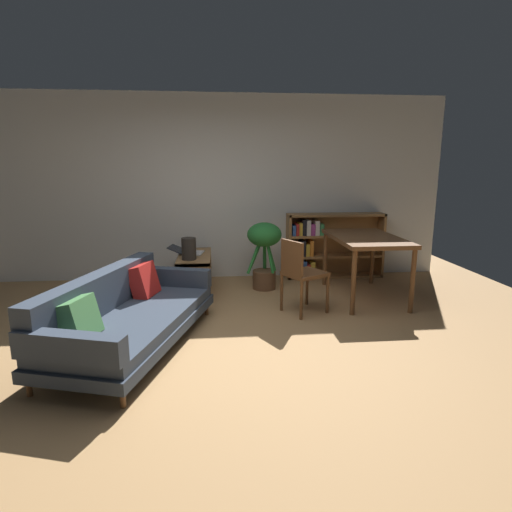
% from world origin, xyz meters
% --- Properties ---
extents(ground_plane, '(8.16, 8.16, 0.00)m').
position_xyz_m(ground_plane, '(0.00, 0.00, 0.00)').
color(ground_plane, tan).
extents(back_wall_panel, '(6.80, 0.10, 2.70)m').
position_xyz_m(back_wall_panel, '(0.00, 2.70, 1.35)').
color(back_wall_panel, silver).
rests_on(back_wall_panel, ground_plane).
extents(fabric_couch, '(1.44, 2.24, 0.70)m').
position_xyz_m(fabric_couch, '(-0.90, 0.19, 0.33)').
color(fabric_couch, brown).
rests_on(fabric_couch, ground_plane).
extents(media_console, '(0.43, 1.04, 0.51)m').
position_xyz_m(media_console, '(-0.34, 1.89, 0.25)').
color(media_console, olive).
rests_on(media_console, ground_plane).
extents(open_laptop, '(0.50, 0.38, 0.10)m').
position_xyz_m(open_laptop, '(-0.43, 2.00, 0.54)').
color(open_laptop, silver).
rests_on(open_laptop, media_console).
extents(desk_speaker, '(0.18, 0.18, 0.28)m').
position_xyz_m(desk_speaker, '(-0.39, 1.62, 0.65)').
color(desk_speaker, '#2D2823').
rests_on(desk_speaker, media_console).
extents(potted_floor_plant, '(0.49, 0.47, 0.93)m').
position_xyz_m(potted_floor_plant, '(0.61, 1.96, 0.59)').
color(potted_floor_plant, brown).
rests_on(potted_floor_plant, ground_plane).
extents(dining_table, '(0.80, 1.36, 0.81)m').
position_xyz_m(dining_table, '(1.84, 1.44, 0.72)').
color(dining_table, brown).
rests_on(dining_table, ground_plane).
extents(dining_chair_near, '(0.57, 0.55, 0.86)m').
position_xyz_m(dining_chair_near, '(0.91, 0.94, 0.50)').
color(dining_chair_near, brown).
rests_on(dining_chair_near, ground_plane).
extents(bookshelf, '(1.47, 0.30, 0.98)m').
position_xyz_m(bookshelf, '(1.64, 2.52, 0.49)').
color(bookshelf, olive).
rests_on(bookshelf, ground_plane).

